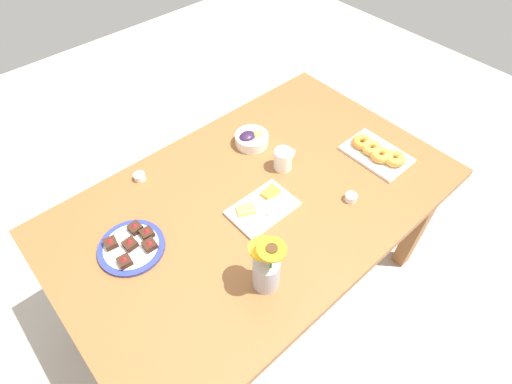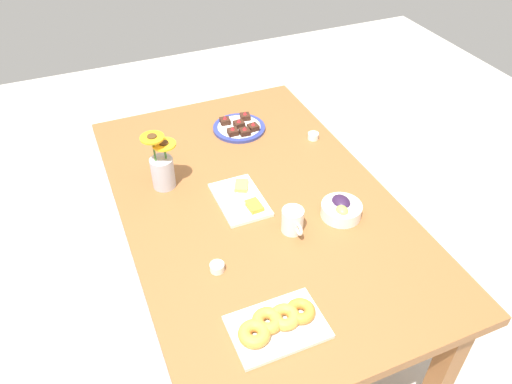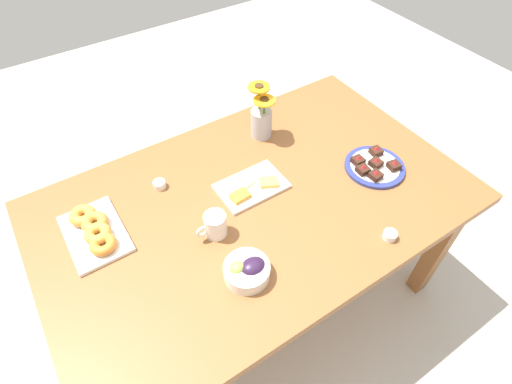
# 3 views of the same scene
# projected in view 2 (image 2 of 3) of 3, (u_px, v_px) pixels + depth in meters

# --- Properties ---
(ground_plane) EXTENTS (6.00, 6.00, 0.00)m
(ground_plane) POSITION_uv_depth(u_px,v_px,m) (256.00, 317.00, 2.39)
(ground_plane) COLOR #B7B2A8
(dining_table) EXTENTS (1.60, 1.00, 0.74)m
(dining_table) POSITION_uv_depth(u_px,v_px,m) (256.00, 216.00, 1.97)
(dining_table) COLOR brown
(dining_table) RESTS_ON ground_plane
(coffee_mug) EXTENTS (0.11, 0.08, 0.09)m
(coffee_mug) POSITION_uv_depth(u_px,v_px,m) (293.00, 220.00, 1.76)
(coffee_mug) COLOR white
(coffee_mug) RESTS_ON dining_table
(grape_bowl) EXTENTS (0.15, 0.15, 0.07)m
(grape_bowl) POSITION_uv_depth(u_px,v_px,m) (341.00, 209.00, 1.83)
(grape_bowl) COLOR white
(grape_bowl) RESTS_ON dining_table
(cheese_platter) EXTENTS (0.26, 0.17, 0.03)m
(cheese_platter) POSITION_uv_depth(u_px,v_px,m) (241.00, 199.00, 1.91)
(cheese_platter) COLOR white
(cheese_platter) RESTS_ON dining_table
(croissant_platter) EXTENTS (0.19, 0.28, 0.05)m
(croissant_platter) POSITION_uv_depth(u_px,v_px,m) (276.00, 323.00, 1.46)
(croissant_platter) COLOR white
(croissant_platter) RESTS_ON dining_table
(jam_cup_honey) EXTENTS (0.05, 0.05, 0.03)m
(jam_cup_honey) POSITION_uv_depth(u_px,v_px,m) (313.00, 136.00, 2.23)
(jam_cup_honey) COLOR white
(jam_cup_honey) RESTS_ON dining_table
(jam_cup_berry) EXTENTS (0.05, 0.05, 0.03)m
(jam_cup_berry) POSITION_uv_depth(u_px,v_px,m) (217.00, 267.00, 1.64)
(jam_cup_berry) COLOR white
(jam_cup_berry) RESTS_ON dining_table
(dessert_plate) EXTENTS (0.24, 0.24, 0.05)m
(dessert_plate) POSITION_uv_depth(u_px,v_px,m) (239.00, 127.00, 2.29)
(dessert_plate) COLOR navy
(dessert_plate) RESTS_ON dining_table
(flower_vase) EXTENTS (0.09, 0.13, 0.24)m
(flower_vase) POSITION_uv_depth(u_px,v_px,m) (162.00, 169.00, 1.93)
(flower_vase) COLOR #B2B2BC
(flower_vase) RESTS_ON dining_table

